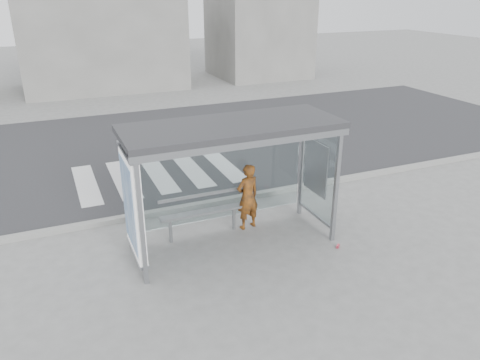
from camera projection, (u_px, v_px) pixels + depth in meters
name	position (u px, v px, depth m)	size (l,w,h in m)	color
ground	(233.00, 243.00, 9.89)	(80.00, 80.00, 0.00)	slate
road	(155.00, 146.00, 15.83)	(30.00, 10.00, 0.01)	#2D2D30
curb	(203.00, 204.00, 11.52)	(30.00, 0.18, 0.12)	gray
crosswalk	(158.00, 174.00, 13.52)	(4.55, 3.00, 0.00)	silver
bus_shelter	(213.00, 156.00, 9.04)	(4.25, 1.65, 2.62)	gray
building_center	(101.00, 39.00, 24.21)	(8.00, 5.00, 5.00)	slate
building_right	(258.00, 14.00, 27.08)	(5.00, 5.00, 7.00)	slate
person	(248.00, 197.00, 10.26)	(0.55, 0.36, 1.51)	#E25815
bench	(202.00, 212.00, 9.99)	(1.85, 0.23, 0.96)	slate
soda_can	(338.00, 246.00, 9.72)	(0.06, 0.06, 0.11)	#E94459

